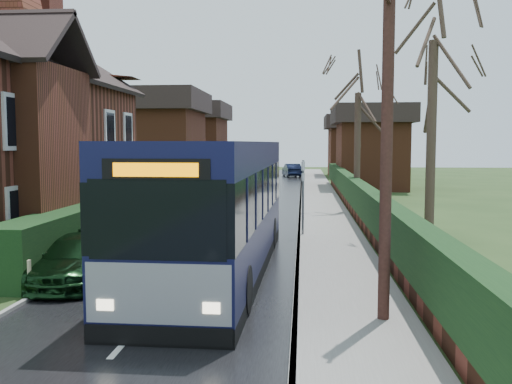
# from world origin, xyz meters

# --- Properties ---
(ground) EXTENTS (140.00, 140.00, 0.00)m
(ground) POSITION_xyz_m (0.00, 0.00, 0.00)
(ground) COLOR #344B20
(ground) RESTS_ON ground
(road) EXTENTS (6.00, 100.00, 0.02)m
(road) POSITION_xyz_m (0.00, 10.00, 0.01)
(road) COLOR black
(road) RESTS_ON ground
(pavement) EXTENTS (2.50, 100.00, 0.14)m
(pavement) POSITION_xyz_m (4.25, 10.00, 0.07)
(pavement) COLOR slate
(pavement) RESTS_ON ground
(kerb_right) EXTENTS (0.12, 100.00, 0.14)m
(kerb_right) POSITION_xyz_m (3.05, 10.00, 0.07)
(kerb_right) COLOR gray
(kerb_right) RESTS_ON ground
(kerb_left) EXTENTS (0.12, 100.00, 0.10)m
(kerb_left) POSITION_xyz_m (-3.05, 10.00, 0.05)
(kerb_left) COLOR gray
(kerb_left) RESTS_ON ground
(front_hedge) EXTENTS (1.20, 16.00, 1.60)m
(front_hedge) POSITION_xyz_m (-3.90, 5.00, 0.80)
(front_hedge) COLOR black
(front_hedge) RESTS_ON ground
(picket_fence) EXTENTS (0.10, 16.00, 0.90)m
(picket_fence) POSITION_xyz_m (-3.15, 5.00, 0.45)
(picket_fence) COLOR tan
(picket_fence) RESTS_ON ground
(right_wall_hedge) EXTENTS (0.60, 50.00, 1.80)m
(right_wall_hedge) POSITION_xyz_m (5.80, 10.00, 1.02)
(right_wall_hedge) COLOR brown
(right_wall_hedge) RESTS_ON ground
(bus) EXTENTS (2.99, 12.05, 3.65)m
(bus) POSITION_xyz_m (0.80, -0.04, 1.81)
(bus) COLOR black
(bus) RESTS_ON ground
(car_silver) EXTENTS (2.45, 4.35, 1.40)m
(car_silver) POSITION_xyz_m (-1.50, 9.54, 0.70)
(car_silver) COLOR #A2A3A6
(car_silver) RESTS_ON ground
(car_green) EXTENTS (2.08, 4.26, 1.19)m
(car_green) POSITION_xyz_m (-2.64, -1.43, 0.60)
(car_green) COLOR black
(car_green) RESTS_ON ground
(car_distant) EXTENTS (2.27, 4.47, 1.40)m
(car_distant) POSITION_xyz_m (2.00, 45.02, 0.70)
(car_distant) COLOR black
(car_distant) RESTS_ON ground
(bus_stop_sign) EXTENTS (0.14, 0.45, 2.96)m
(bus_stop_sign) POSITION_xyz_m (3.20, 6.00, 1.95)
(bus_stop_sign) COLOR slate
(bus_stop_sign) RESTS_ON ground
(telegraph_pole) EXTENTS (0.28, 0.86, 6.73)m
(telegraph_pole) POSITION_xyz_m (4.80, -4.36, 3.41)
(telegraph_pole) COLOR #311A15
(telegraph_pole) RESTS_ON ground
(tree_right_near) EXTENTS (4.85, 4.85, 10.48)m
(tree_right_near) POSITION_xyz_m (7.91, 6.00, 7.83)
(tree_right_near) COLOR #3B2C23
(tree_right_near) RESTS_ON ground
(tree_right_far) EXTENTS (4.57, 4.57, 8.83)m
(tree_right_far) POSITION_xyz_m (6.00, 14.43, 6.60)
(tree_right_far) COLOR #362820
(tree_right_far) RESTS_ON ground
(tree_house_side) EXTENTS (4.01, 4.01, 9.11)m
(tree_house_side) POSITION_xyz_m (-13.48, 17.51, 6.81)
(tree_house_side) COLOR #3B2D23
(tree_house_side) RESTS_ON ground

